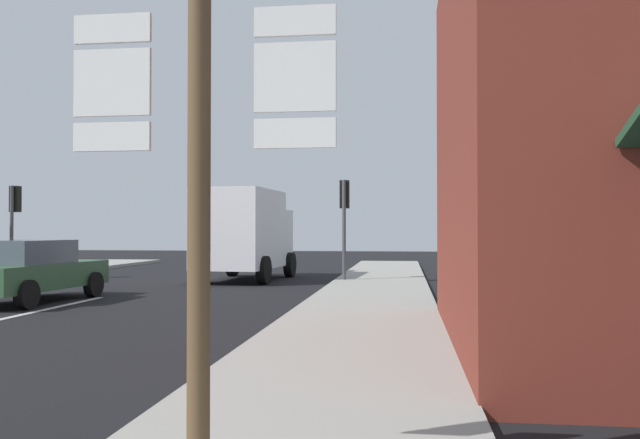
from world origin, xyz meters
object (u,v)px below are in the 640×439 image
(delivery_truck, at_px, (245,232))
(traffic_light_far_right, at_px, (344,207))
(route_sign_post, at_px, (200,195))
(traffic_light_far_left, at_px, (14,210))
(sedan_far, at_px, (28,270))

(delivery_truck, relative_size, traffic_light_far_right, 1.55)
(route_sign_post, bearing_deg, traffic_light_far_left, 125.39)
(delivery_truck, height_order, route_sign_post, route_sign_post)
(traffic_light_far_right, bearing_deg, route_sign_post, -87.72)
(sedan_far, bearing_deg, route_sign_post, -54.26)
(traffic_light_far_right, bearing_deg, delivery_truck, 166.87)
(sedan_far, xyz_separation_m, delivery_truck, (3.44, 7.25, 0.89))
(sedan_far, height_order, traffic_light_far_left, traffic_light_far_left)
(route_sign_post, bearing_deg, delivery_truck, 103.13)
(traffic_light_far_right, height_order, traffic_light_far_left, traffic_light_far_right)
(sedan_far, relative_size, delivery_truck, 0.84)
(delivery_truck, xyz_separation_m, traffic_light_far_right, (3.48, -0.81, 0.80))
(sedan_far, bearing_deg, delivery_truck, 64.60)
(delivery_truck, xyz_separation_m, traffic_light_far_left, (-7.93, -0.79, 0.74))
(sedan_far, xyz_separation_m, traffic_light_far_left, (-4.49, 6.46, 1.63))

